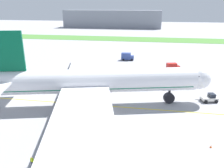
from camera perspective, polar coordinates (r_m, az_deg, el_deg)
ground_plane at (r=51.07m, az=-1.24°, el=-7.40°), size 600.00×600.00×0.00m
apron_taxi_line at (r=54.30m, az=-0.49°, el=-5.68°), size 280.00×0.36×0.01m
grass_median_strip at (r=164.37m, az=6.82°, el=11.26°), size 320.00×24.00×0.10m
airliner_foreground at (r=52.78m, az=-5.05°, el=0.63°), size 55.96×90.50×17.97m
pushback_tug at (r=61.67m, az=23.59°, el=-3.27°), size 5.78×3.40×2.10m
ground_crew_wingwalker_port at (r=37.53m, az=-19.70°, el=-17.86°), size 0.56×0.36×1.66m
traffic_cone_near_nose at (r=43.21m, az=23.89°, el=-14.24°), size 0.36×0.36×0.58m
service_truck_baggage_loader at (r=84.75m, az=15.19°, el=4.14°), size 5.02×3.28×3.19m
service_truck_fuel_bowser at (r=99.65m, az=3.88°, el=7.02°), size 5.55×2.67×3.23m
terminal_building at (r=249.46m, az=0.05°, el=16.21°), size 103.26×20.00×18.00m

